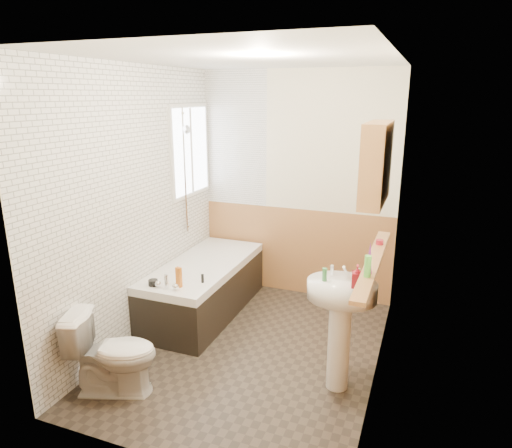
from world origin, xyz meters
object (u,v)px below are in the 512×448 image
at_px(sink, 341,313).
at_px(pine_shelf, 373,262).
at_px(bathtub, 204,286).
at_px(medicine_cabinet, 376,163).
at_px(toilet, 113,353).

height_order(sink, pine_shelf, pine_shelf).
xyz_separation_m(bathtub, medicine_cabinet, (1.74, -0.69, 1.48)).
relative_size(sink, medicine_cabinet, 1.62).
height_order(toilet, medicine_cabinet, medicine_cabinet).
xyz_separation_m(bathtub, pine_shelf, (1.77, -0.66, 0.75)).
distance_m(toilet, pine_shelf, 2.09).
xyz_separation_m(toilet, sink, (1.60, 0.67, 0.31)).
distance_m(bathtub, toilet, 1.46).
distance_m(bathtub, sink, 1.79).
bearing_deg(toilet, pine_shelf, -85.47).
bearing_deg(sink, medicine_cabinet, 28.07).
xyz_separation_m(pine_shelf, medicine_cabinet, (-0.03, -0.04, 0.74)).
bearing_deg(pine_shelf, toilet, -156.01).
bearing_deg(pine_shelf, bathtub, 159.66).
relative_size(bathtub, sink, 1.61).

